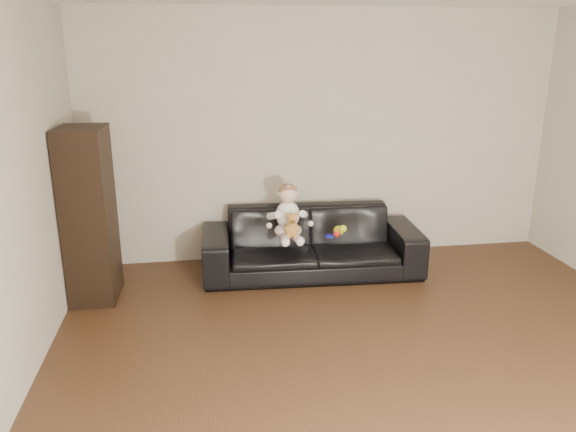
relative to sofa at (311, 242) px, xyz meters
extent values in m
plane|color=#432A17|center=(0.21, -2.25, -0.32)|extent=(5.50, 5.50, 0.00)
plane|color=#B4AB97|center=(0.21, 0.50, 0.98)|extent=(5.00, 0.00, 5.00)
imported|color=black|center=(0.00, 0.00, 0.00)|extent=(2.21, 0.94, 0.64)
cube|color=black|center=(-2.07, -0.29, 0.47)|extent=(0.41, 0.55, 1.57)
cube|color=silver|center=(-2.05, -0.29, 0.82)|extent=(0.19, 0.26, 0.28)
ellipsoid|color=beige|center=(-0.26, -0.10, 0.17)|extent=(0.28, 0.25, 0.14)
ellipsoid|color=white|center=(-0.26, -0.09, 0.33)|extent=(0.24, 0.20, 0.28)
sphere|color=beige|center=(-0.26, -0.10, 0.55)|extent=(0.19, 0.19, 0.18)
ellipsoid|color=#8C603F|center=(-0.26, -0.09, 0.57)|extent=(0.19, 0.19, 0.13)
cylinder|color=beige|center=(-0.31, -0.28, 0.15)|extent=(0.09, 0.23, 0.09)
cylinder|color=beige|center=(-0.20, -0.28, 0.15)|extent=(0.09, 0.23, 0.09)
sphere|color=white|center=(-0.32, -0.39, 0.15)|extent=(0.08, 0.08, 0.08)
sphere|color=white|center=(-0.19, -0.39, 0.15)|extent=(0.08, 0.08, 0.08)
cylinder|color=white|center=(-0.40, -0.15, 0.35)|extent=(0.08, 0.19, 0.12)
cylinder|color=white|center=(-0.11, -0.15, 0.35)|extent=(0.08, 0.19, 0.12)
ellipsoid|color=#B17B32|center=(-0.25, -0.28, 0.24)|extent=(0.14, 0.13, 0.15)
sphere|color=#B17B32|center=(-0.25, -0.29, 0.35)|extent=(0.11, 0.11, 0.10)
sphere|color=#B17B32|center=(-0.28, -0.28, 0.39)|extent=(0.04, 0.04, 0.04)
sphere|color=#B17B32|center=(-0.21, -0.28, 0.39)|extent=(0.04, 0.04, 0.04)
sphere|color=#593819|center=(-0.25, -0.34, 0.34)|extent=(0.04, 0.04, 0.04)
ellipsoid|color=#C0DB19|center=(0.26, -0.10, 0.15)|extent=(0.15, 0.16, 0.09)
sphere|color=red|center=(0.22, -0.17, 0.13)|extent=(0.08, 0.08, 0.07)
cylinder|color=#1920CA|center=(0.15, -0.15, 0.11)|extent=(0.10, 0.10, 0.01)
camera|label=1|loc=(-1.06, -5.25, 1.93)|focal=35.00mm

